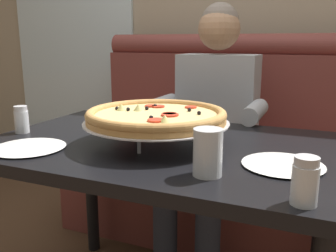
# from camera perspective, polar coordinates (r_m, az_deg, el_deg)

# --- Properties ---
(window_panel) EXTENTS (1.10, 0.02, 2.80)m
(window_panel) POSITION_cam_1_polar(r_m,az_deg,el_deg) (3.17, -14.89, 18.31)
(window_panel) COLOR white
(window_panel) RESTS_ON ground_plane
(booth_bench) EXTENTS (1.70, 0.78, 1.13)m
(booth_bench) POSITION_cam_1_polar(r_m,az_deg,el_deg) (2.19, 8.42, -5.38)
(booth_bench) COLOR brown
(booth_bench) RESTS_ON ground_plane
(dining_table) EXTENTS (1.24, 0.81, 0.74)m
(dining_table) POSITION_cam_1_polar(r_m,az_deg,el_deg) (1.33, -0.95, -6.42)
(dining_table) COLOR black
(dining_table) RESTS_ON ground_plane
(diner_main) EXTENTS (0.54, 0.64, 1.27)m
(diner_main) POSITION_cam_1_polar(r_m,az_deg,el_deg) (1.86, 6.82, 1.30)
(diner_main) COLOR #2D3342
(diner_main) RESTS_ON ground_plane
(pizza) EXTENTS (0.51, 0.51, 0.13)m
(pizza) POSITION_cam_1_polar(r_m,az_deg,el_deg) (1.27, -1.85, 1.50)
(pizza) COLOR silver
(pizza) RESTS_ON dining_table
(shaker_parmesan) EXTENTS (0.05, 0.05, 0.11)m
(shaker_parmesan) POSITION_cam_1_polar(r_m,az_deg,el_deg) (1.53, -21.77, 0.66)
(shaker_parmesan) COLOR white
(shaker_parmesan) RESTS_ON dining_table
(shaker_pepper_flakes) EXTENTS (0.06, 0.06, 0.11)m
(shaker_pepper_flakes) POSITION_cam_1_polar(r_m,az_deg,el_deg) (0.86, 20.46, -8.51)
(shaker_pepper_flakes) COLOR white
(shaker_pepper_flakes) RESTS_ON dining_table
(plate_near_left) EXTENTS (0.23, 0.23, 0.02)m
(plate_near_left) POSITION_cam_1_polar(r_m,az_deg,el_deg) (1.10, 17.41, -5.45)
(plate_near_left) COLOR white
(plate_near_left) RESTS_ON dining_table
(plate_near_right) EXTENTS (0.24, 0.24, 0.02)m
(plate_near_right) POSITION_cam_1_polar(r_m,az_deg,el_deg) (1.30, -20.82, -2.89)
(plate_near_right) COLOR white
(plate_near_right) RESTS_ON dining_table
(drinking_glass) EXTENTS (0.08, 0.08, 0.13)m
(drinking_glass) POSITION_cam_1_polar(r_m,az_deg,el_deg) (0.97, 6.18, -4.56)
(drinking_glass) COLOR silver
(drinking_glass) RESTS_ON dining_table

